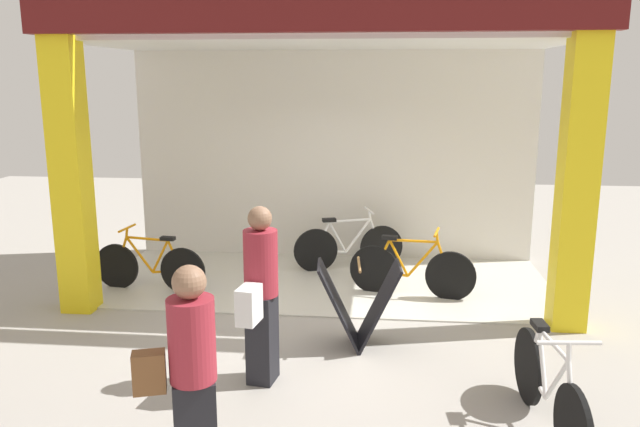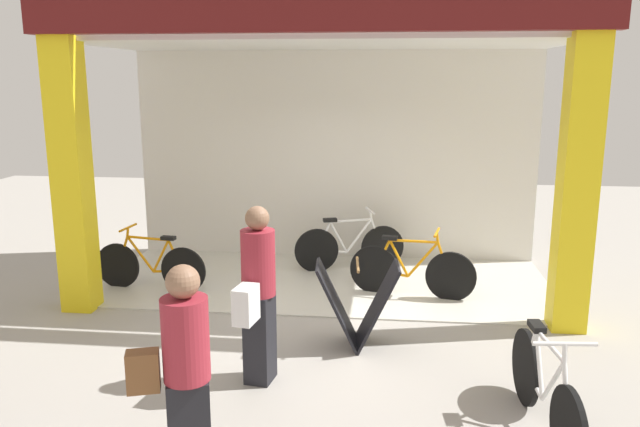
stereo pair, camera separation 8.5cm
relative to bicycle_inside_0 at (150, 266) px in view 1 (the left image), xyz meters
name	(u,v)px [view 1 (the left image)]	position (x,y,z in m)	size (l,w,h in m)	color
ground_plane	(314,318)	(2.34, -0.76, -0.35)	(20.58, 20.58, 0.00)	#9E9991
shop_facade	(326,124)	(2.34, 0.71, 1.88)	(6.49, 3.06, 4.16)	beige
bicycle_inside_0	(150,266)	(0.00, 0.00, 0.00)	(1.60, 0.44, 0.88)	black
bicycle_inside_1	(411,270)	(3.53, 0.13, 0.02)	(1.65, 0.47, 0.92)	black
bicycle_inside_2	(349,246)	(2.64, 1.22, 0.02)	(1.62, 0.58, 0.93)	black
bicycle_parked_0	(548,390)	(4.50, -3.08, 0.03)	(0.47, 1.73, 0.95)	black
sandwich_board_sign	(359,305)	(2.90, -1.51, 0.11)	(0.92, 0.59, 0.94)	black
pedestrian_1	(260,294)	(2.02, -2.44, 0.53)	(0.37, 0.65, 1.71)	black
pedestrian_2	(191,380)	(1.87, -4.11, 0.51)	(0.59, 0.40, 1.67)	black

